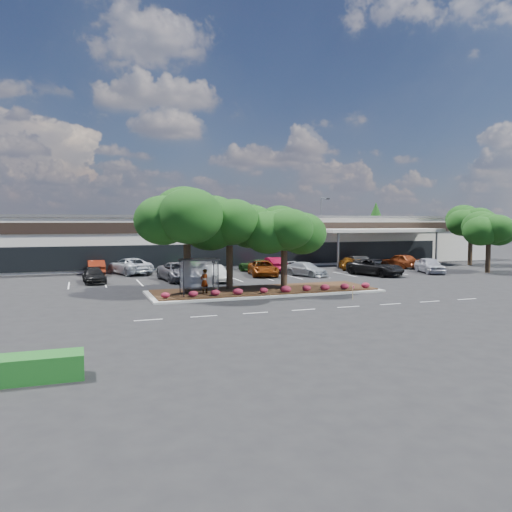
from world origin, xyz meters
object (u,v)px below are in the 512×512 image
object	(u,v)px
light_pole	(322,234)
survey_stake	(353,291)
car_0	(94,276)
car_1	(179,272)

from	to	relation	value
light_pole	survey_stake	xyz separation A→B (m)	(-12.58, -29.45, -3.21)
survey_stake	car_0	world-z (taller)	car_0
car_1	survey_stake	bearing A→B (deg)	-64.07
survey_stake	car_0	bearing A→B (deg)	136.30
light_pole	car_1	size ratio (longest dim) A/B	1.42
car_0	car_1	xyz separation A→B (m)	(7.45, -1.06, 0.19)
light_pole	car_0	distance (m)	32.53
survey_stake	car_0	size ratio (longest dim) A/B	0.22
car_0	car_1	distance (m)	7.52
light_pole	survey_stake	distance (m)	32.19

